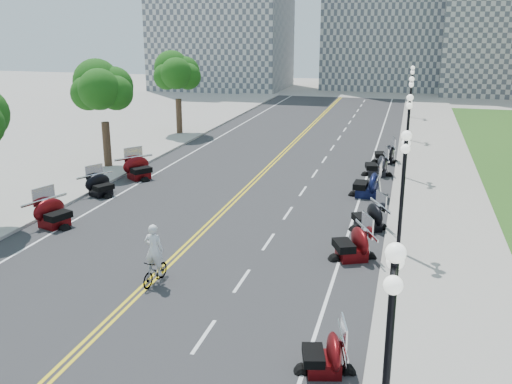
# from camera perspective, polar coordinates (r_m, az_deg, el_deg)

# --- Properties ---
(ground) EXTENTS (160.00, 160.00, 0.00)m
(ground) POSITION_cam_1_polar(r_m,az_deg,el_deg) (22.06, -9.49, -7.83)
(ground) COLOR gray
(road) EXTENTS (16.00, 90.00, 0.01)m
(road) POSITION_cam_1_polar(r_m,az_deg,el_deg) (30.82, -1.83, -0.49)
(road) COLOR #333335
(road) RESTS_ON ground
(centerline_yellow_a) EXTENTS (0.12, 90.00, 0.00)m
(centerline_yellow_a) POSITION_cam_1_polar(r_m,az_deg,el_deg) (30.85, -2.05, -0.46)
(centerline_yellow_a) COLOR yellow
(centerline_yellow_a) RESTS_ON road
(centerline_yellow_b) EXTENTS (0.12, 90.00, 0.00)m
(centerline_yellow_b) POSITION_cam_1_polar(r_m,az_deg,el_deg) (30.79, -1.62, -0.49)
(centerline_yellow_b) COLOR yellow
(centerline_yellow_b) RESTS_ON road
(edge_line_north) EXTENTS (0.12, 90.00, 0.00)m
(edge_line_north) POSITION_cam_1_polar(r_m,az_deg,el_deg) (29.66, 10.08, -1.41)
(edge_line_north) COLOR white
(edge_line_north) RESTS_ON road
(edge_line_south) EXTENTS (0.12, 90.00, 0.00)m
(edge_line_south) POSITION_cam_1_polar(r_m,az_deg,el_deg) (33.19, -12.46, 0.38)
(edge_line_south) COLOR white
(edge_line_south) RESTS_ON road
(lane_dash_5) EXTENTS (0.12, 2.00, 0.00)m
(lane_dash_5) POSITION_cam_1_polar(r_m,az_deg,el_deg) (17.65, -5.23, -14.19)
(lane_dash_5) COLOR white
(lane_dash_5) RESTS_ON road
(lane_dash_6) EXTENTS (0.12, 2.00, 0.00)m
(lane_dash_6) POSITION_cam_1_polar(r_m,az_deg,el_deg) (21.00, -1.42, -8.85)
(lane_dash_6) COLOR white
(lane_dash_6) RESTS_ON road
(lane_dash_7) EXTENTS (0.12, 2.00, 0.00)m
(lane_dash_7) POSITION_cam_1_polar(r_m,az_deg,el_deg) (24.55, 1.25, -4.99)
(lane_dash_7) COLOR white
(lane_dash_7) RESTS_ON road
(lane_dash_8) EXTENTS (0.12, 2.00, 0.00)m
(lane_dash_8) POSITION_cam_1_polar(r_m,az_deg,el_deg) (28.21, 3.21, -2.11)
(lane_dash_8) COLOR white
(lane_dash_8) RESTS_ON road
(lane_dash_9) EXTENTS (0.12, 2.00, 0.00)m
(lane_dash_9) POSITION_cam_1_polar(r_m,az_deg,el_deg) (31.96, 4.71, 0.10)
(lane_dash_9) COLOR white
(lane_dash_9) RESTS_ON road
(lane_dash_10) EXTENTS (0.12, 2.00, 0.00)m
(lane_dash_10) POSITION_cam_1_polar(r_m,az_deg,el_deg) (35.76, 5.90, 1.84)
(lane_dash_10) COLOR white
(lane_dash_10) RESTS_ON road
(lane_dash_11) EXTENTS (0.12, 2.00, 0.00)m
(lane_dash_11) POSITION_cam_1_polar(r_m,az_deg,el_deg) (39.60, 6.86, 3.25)
(lane_dash_11) COLOR white
(lane_dash_11) RESTS_ON road
(lane_dash_12) EXTENTS (0.12, 2.00, 0.00)m
(lane_dash_12) POSITION_cam_1_polar(r_m,az_deg,el_deg) (43.47, 7.65, 4.41)
(lane_dash_12) COLOR white
(lane_dash_12) RESTS_ON road
(lane_dash_13) EXTENTS (0.12, 2.00, 0.00)m
(lane_dash_13) POSITION_cam_1_polar(r_m,az_deg,el_deg) (47.36, 8.31, 5.38)
(lane_dash_13) COLOR white
(lane_dash_13) RESTS_ON road
(lane_dash_14) EXTENTS (0.12, 2.00, 0.00)m
(lane_dash_14) POSITION_cam_1_polar(r_m,az_deg,el_deg) (51.27, 8.87, 6.19)
(lane_dash_14) COLOR white
(lane_dash_14) RESTS_ON road
(lane_dash_15) EXTENTS (0.12, 2.00, 0.00)m
(lane_dash_15) POSITION_cam_1_polar(r_m,az_deg,el_deg) (55.19, 9.36, 6.90)
(lane_dash_15) COLOR white
(lane_dash_15) RESTS_ON road
(lane_dash_16) EXTENTS (0.12, 2.00, 0.00)m
(lane_dash_16) POSITION_cam_1_polar(r_m,az_deg,el_deg) (59.12, 9.78, 7.51)
(lane_dash_16) COLOR white
(lane_dash_16) RESTS_ON road
(lane_dash_17) EXTENTS (0.12, 2.00, 0.00)m
(lane_dash_17) POSITION_cam_1_polar(r_m,az_deg,el_deg) (63.06, 10.15, 8.04)
(lane_dash_17) COLOR white
(lane_dash_17) RESTS_ON road
(lane_dash_18) EXTENTS (0.12, 2.00, 0.00)m
(lane_dash_18) POSITION_cam_1_polar(r_m,az_deg,el_deg) (67.01, 10.47, 8.51)
(lane_dash_18) COLOR white
(lane_dash_18) RESTS_ON road
(lane_dash_19) EXTENTS (0.12, 2.00, 0.00)m
(lane_dash_19) POSITION_cam_1_polar(r_m,az_deg,el_deg) (70.96, 10.77, 8.93)
(lane_dash_19) COLOR white
(lane_dash_19) RESTS_ON road
(sidewalk_north) EXTENTS (5.00, 90.00, 0.15)m
(sidewalk_north) POSITION_cam_1_polar(r_m,az_deg,el_deg) (29.62, 18.00, -1.89)
(sidewalk_north) COLOR #9E9991
(sidewalk_north) RESTS_ON ground
(sidewalk_south) EXTENTS (5.00, 90.00, 0.15)m
(sidewalk_south) POSITION_cam_1_polar(r_m,az_deg,el_deg) (35.23, -18.40, 0.95)
(sidewalk_south) COLOR #9E9991
(sidewalk_south) RESTS_ON ground
(street_lamp_1) EXTENTS (0.50, 1.20, 4.90)m
(street_lamp_1) POSITION_cam_1_polar(r_m,az_deg,el_deg) (12.02, 13.03, -16.14)
(street_lamp_1) COLOR black
(street_lamp_1) RESTS_ON sidewalk_north
(street_lamp_2) EXTENTS (0.50, 1.20, 4.90)m
(street_lamp_2) POSITION_cam_1_polar(r_m,az_deg,el_deg) (23.08, 14.41, -0.14)
(street_lamp_2) COLOR black
(street_lamp_2) RESTS_ON sidewalk_north
(street_lamp_3) EXTENTS (0.50, 1.20, 4.90)m
(street_lamp_3) POSITION_cam_1_polar(r_m,az_deg,el_deg) (34.77, 14.87, 5.33)
(street_lamp_3) COLOR black
(street_lamp_3) RESTS_ON sidewalk_north
(street_lamp_4) EXTENTS (0.50, 1.20, 4.90)m
(street_lamp_4) POSITION_cam_1_polar(r_m,az_deg,el_deg) (46.62, 15.10, 8.04)
(street_lamp_4) COLOR black
(street_lamp_4) RESTS_ON sidewalk_north
(street_lamp_5) EXTENTS (0.50, 1.20, 4.90)m
(street_lamp_5) POSITION_cam_1_polar(r_m,az_deg,el_deg) (58.53, 15.24, 9.64)
(street_lamp_5) COLOR black
(street_lamp_5) RESTS_ON sidewalk_north
(tree_3) EXTENTS (4.80, 4.80, 9.20)m
(tree_3) POSITION_cam_1_polar(r_m,az_deg,el_deg) (37.44, -15.05, 9.42)
(tree_3) COLOR #235619
(tree_3) RESTS_ON sidewalk_south
(tree_4) EXTENTS (4.80, 4.80, 9.20)m
(tree_4) POSITION_cam_1_polar(r_m,az_deg,el_deg) (48.15, -7.85, 11.27)
(tree_4) COLOR #235619
(tree_4) RESTS_ON sidewalk_south
(motorcycle_n_4) EXTENTS (2.15, 2.15, 1.24)m
(motorcycle_n_4) POSITION_cam_1_polar(r_m,az_deg,el_deg) (15.84, 6.81, -15.57)
(motorcycle_n_4) COLOR #590A0C
(motorcycle_n_4) RESTS_ON road
(motorcycle_n_6) EXTENTS (2.79, 2.79, 1.47)m
(motorcycle_n_6) POSITION_cam_1_polar(r_m,az_deg,el_deg) (22.89, 9.58, -4.92)
(motorcycle_n_6) COLOR #590A0C
(motorcycle_n_6) RESTS_ON road
(motorcycle_n_7) EXTENTS (2.64, 2.64, 1.39)m
(motorcycle_n_7) POSITION_cam_1_polar(r_m,az_deg,el_deg) (26.24, 11.19, -2.29)
(motorcycle_n_7) COLOR black
(motorcycle_n_7) RESTS_ON road
(motorcycle_n_8) EXTENTS (2.33, 2.33, 1.55)m
(motorcycle_n_8) POSITION_cam_1_polar(r_m,az_deg,el_deg) (31.22, 11.08, 0.90)
(motorcycle_n_8) COLOR black
(motorcycle_n_8) RESTS_ON road
(motorcycle_n_9) EXTENTS (2.41, 2.41, 1.44)m
(motorcycle_n_9) POSITION_cam_1_polar(r_m,az_deg,el_deg) (35.75, 11.97, 2.73)
(motorcycle_n_9) COLOR black
(motorcycle_n_9) RESTS_ON road
(motorcycle_n_10) EXTENTS (2.26, 2.26, 1.39)m
(motorcycle_n_10) POSITION_cam_1_polar(r_m,az_deg,el_deg) (39.23, 12.75, 3.85)
(motorcycle_n_10) COLOR black
(motorcycle_n_10) RESTS_ON road
(motorcycle_s_6) EXTENTS (2.67, 2.67, 1.47)m
(motorcycle_s_6) POSITION_cam_1_polar(r_m,az_deg,el_deg) (27.71, -19.60, -1.85)
(motorcycle_s_6) COLOR #590A0C
(motorcycle_s_6) RESTS_ON road
(motorcycle_s_7) EXTENTS (2.56, 2.56, 1.33)m
(motorcycle_s_7) POSITION_cam_1_polar(r_m,az_deg,el_deg) (31.99, -15.30, 0.79)
(motorcycle_s_7) COLOR black
(motorcycle_s_7) RESTS_ON road
(motorcycle_s_8) EXTENTS (3.00, 3.00, 1.50)m
(motorcycle_s_8) POSITION_cam_1_polar(r_m,az_deg,el_deg) (34.95, -11.66, 2.49)
(motorcycle_s_8) COLOR #590A0C
(motorcycle_s_8) RESTS_ON road
(bicycle) EXTENTS (0.63, 1.63, 0.96)m
(bicycle) POSITION_cam_1_polar(r_m,az_deg,el_deg) (20.93, -10.05, -7.80)
(bicycle) COLOR #A51414
(bicycle) RESTS_ON road
(cyclist_rider) EXTENTS (0.70, 0.46, 1.91)m
(cyclist_rider) POSITION_cam_1_polar(r_m,az_deg,el_deg) (20.39, -10.25, -4.12)
(cyclist_rider) COLOR silver
(cyclist_rider) RESTS_ON bicycle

